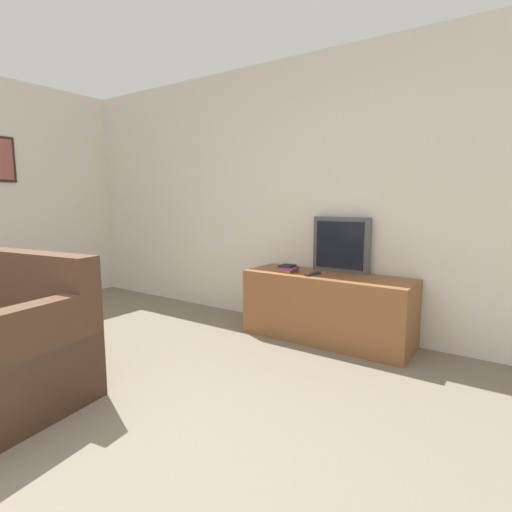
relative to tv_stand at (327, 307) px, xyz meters
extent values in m
cube|color=silver|center=(-0.48, 0.30, 1.00)|extent=(9.00, 0.06, 2.60)
cube|color=brown|center=(0.00, 0.00, 0.00)|extent=(1.49, 0.50, 0.60)
cube|color=#4C4C51|center=(0.03, 0.21, 0.55)|extent=(0.53, 0.08, 0.50)
cube|color=black|center=(0.03, 0.16, 0.55)|extent=(0.45, 0.01, 0.42)
cube|color=#4C3323|center=(-1.62, -1.95, 0.37)|extent=(1.80, 0.40, 0.49)
cube|color=#4C3323|center=(-0.75, -2.22, 0.05)|extent=(0.26, 0.93, 0.69)
cube|color=#995623|center=(-0.36, -0.07, 0.31)|extent=(0.14, 0.17, 0.02)
cube|color=#7A3884|center=(-0.36, -0.07, 0.33)|extent=(0.17, 0.17, 0.02)
cube|color=black|center=(-0.37, -0.07, 0.35)|extent=(0.13, 0.15, 0.02)
cube|color=#2D2D2D|center=(-0.10, -0.10, 0.31)|extent=(0.09, 0.18, 0.02)
camera|label=1|loc=(1.44, -3.22, 0.96)|focal=28.00mm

